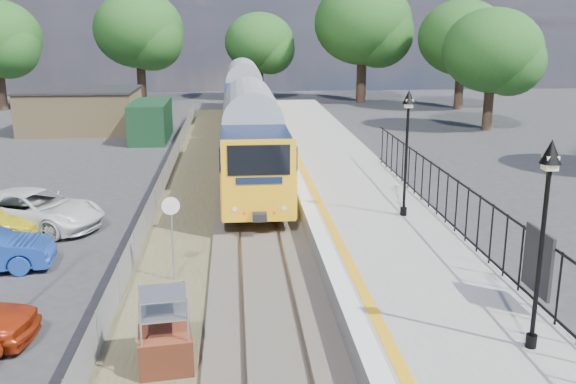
{
  "coord_description": "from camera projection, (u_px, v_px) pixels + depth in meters",
  "views": [
    {
      "loc": [
        -0.86,
        -16.17,
        7.74
      ],
      "look_at": [
        0.99,
        5.55,
        2.0
      ],
      "focal_mm": 40.0,
      "sensor_mm": 36.0,
      "label": 1
    }
  ],
  "objects": [
    {
      "name": "tree_line",
      "position": [
        257.0,
        37.0,
        56.52
      ],
      "size": [
        56.8,
        43.8,
        11.88
      ],
      "color": "#332319",
      "rests_on": "ground"
    },
    {
      "name": "track_bed",
      "position": [
        245.0,
        212.0,
        26.88
      ],
      "size": [
        5.9,
        80.0,
        0.29
      ],
      "color": "#473F38",
      "rests_on": "ground"
    },
    {
      "name": "victorian_lamp_north",
      "position": [
        408.0,
        124.0,
        22.75
      ],
      "size": [
        0.44,
        0.44,
        4.6
      ],
      "color": "black",
      "rests_on": "platform"
    },
    {
      "name": "brick_plinth",
      "position": [
        165.0,
        332.0,
        14.58
      ],
      "size": [
        1.35,
        1.35,
        1.94
      ],
      "rotation": [
        0.0,
        0.0,
        0.13
      ],
      "color": "brown",
      "rests_on": "ground"
    },
    {
      "name": "platform",
      "position": [
        363.0,
        212.0,
        25.56
      ],
      "size": [
        5.0,
        70.0,
        0.9
      ],
      "primitive_type": "cube",
      "color": "gray",
      "rests_on": "ground"
    },
    {
      "name": "platform_edge",
      "position": [
        312.0,
        202.0,
        25.28
      ],
      "size": [
        0.9,
        70.0,
        0.01
      ],
      "color": "silver",
      "rests_on": "platform"
    },
    {
      "name": "ground",
      "position": [
        269.0,
        314.0,
        17.63
      ],
      "size": [
        120.0,
        120.0,
        0.0
      ],
      "primitive_type": "plane",
      "color": "#2D2D30",
      "rests_on": "ground"
    },
    {
      "name": "victorian_lamp_south",
      "position": [
        547.0,
        197.0,
        13.13
      ],
      "size": [
        0.44,
        0.44,
        4.6
      ],
      "color": "black",
      "rests_on": "platform"
    },
    {
      "name": "speed_sign",
      "position": [
        172.0,
        225.0,
        19.37
      ],
      "size": [
        0.55,
        0.13,
        2.72
      ],
      "rotation": [
        0.0,
        0.0,
        0.13
      ],
      "color": "#999EA3",
      "rests_on": "ground"
    },
    {
      "name": "car_white",
      "position": [
        34.0,
        210.0,
        24.75
      ],
      "size": [
        6.07,
        4.45,
        1.53
      ],
      "primitive_type": "imported",
      "rotation": [
        0.0,
        0.0,
        1.18
      ],
      "color": "white",
      "rests_on": "ground"
    },
    {
      "name": "outbuilding",
      "position": [
        94.0,
        112.0,
        46.41
      ],
      "size": [
        10.8,
        10.1,
        3.12
      ],
      "color": "#968254",
      "rests_on": "ground"
    },
    {
      "name": "wire_fence",
      "position": [
        160.0,
        188.0,
        28.69
      ],
      "size": [
        0.06,
        52.0,
        1.2
      ],
      "color": "#999EA3",
      "rests_on": "ground"
    },
    {
      "name": "train",
      "position": [
        246.0,
        107.0,
        42.69
      ],
      "size": [
        2.82,
        40.83,
        3.51
      ],
      "color": "#F9B016",
      "rests_on": "ground"
    },
    {
      "name": "palisade_fence",
      "position": [
        476.0,
        220.0,
        19.85
      ],
      "size": [
        0.12,
        26.0,
        2.0
      ],
      "color": "black",
      "rests_on": "platform"
    }
  ]
}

